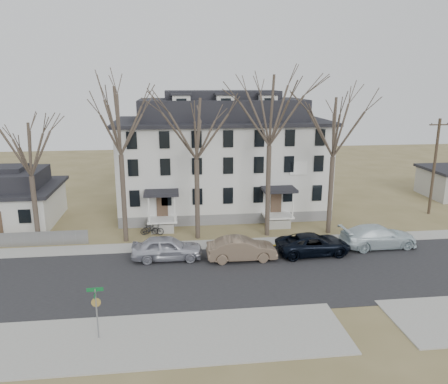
{
  "coord_description": "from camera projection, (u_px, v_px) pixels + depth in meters",
  "views": [
    {
      "loc": [
        -6.9,
        -25.25,
        13.06
      ],
      "look_at": [
        -2.84,
        9.0,
        4.18
      ],
      "focal_mm": 35.0,
      "sensor_mm": 36.0,
      "label": 1
    }
  ],
  "objects": [
    {
      "name": "near_sidewalk_left",
      "position": [
        157.0,
        340.0,
        22.6
      ],
      "size": [
        20.0,
        5.0,
        0.08
      ],
      "primitive_type": "cube",
      "color": "#A09F97",
      "rests_on": "ground"
    },
    {
      "name": "tree_mid_left",
      "position": [
        196.0,
        125.0,
        34.78
      ],
      "size": [
        7.8,
        7.8,
        12.74
      ],
      "color": "#473B31",
      "rests_on": "ground"
    },
    {
      "name": "car_tan",
      "position": [
        242.0,
        249.0,
        32.4
      ],
      "size": [
        5.17,
        1.83,
        1.7
      ],
      "primitive_type": "imported",
      "rotation": [
        0.0,
        0.0,
        1.58
      ],
      "color": "#735E4B",
      "rests_on": "ground"
    },
    {
      "name": "small_house",
      "position": [
        11.0,
        199.0,
        40.64
      ],
      "size": [
        8.7,
        8.7,
        5.0
      ],
      "color": "silver",
      "rests_on": "ground"
    },
    {
      "name": "main_road",
      "position": [
        277.0,
        274.0,
        30.25
      ],
      "size": [
        120.0,
        10.0,
        0.04
      ],
      "primitive_type": "cube",
      "color": "#27272A",
      "rests_on": "ground"
    },
    {
      "name": "car_silver",
      "position": [
        167.0,
        248.0,
        32.47
      ],
      "size": [
        5.28,
        2.21,
        1.79
      ],
      "primitive_type": "imported",
      "rotation": [
        0.0,
        0.0,
        1.55
      ],
      "color": "#B6B7C4",
      "rests_on": "ground"
    },
    {
      "name": "car_white",
      "position": [
        378.0,
        237.0,
        34.89
      ],
      "size": [
        6.25,
        2.81,
        1.78
      ],
      "primitive_type": "imported",
      "rotation": [
        0.0,
        0.0,
        1.62
      ],
      "color": "silver",
      "rests_on": "ground"
    },
    {
      "name": "street_sign",
      "position": [
        96.0,
        306.0,
        22.22
      ],
      "size": [
        0.83,
        0.83,
        2.91
      ],
      "rotation": [
        0.0,
        0.0,
        0.04
      ],
      "color": "gray",
      "rests_on": "ground"
    },
    {
      "name": "boarding_house",
      "position": [
        222.0,
        158.0,
        44.02
      ],
      "size": [
        20.8,
        12.36,
        12.05
      ],
      "color": "slate",
      "rests_on": "ground"
    },
    {
      "name": "tree_mid_right",
      "position": [
        335.0,
        123.0,
        36.09
      ],
      "size": [
        7.8,
        7.8,
        12.74
      ],
      "color": "#473B31",
      "rests_on": "ground"
    },
    {
      "name": "far_sidewalk",
      "position": [
        260.0,
        243.0,
        36.02
      ],
      "size": [
        120.0,
        2.0,
        0.08
      ],
      "primitive_type": "cube",
      "color": "#A09F97",
      "rests_on": "ground"
    },
    {
      "name": "yellow_curb",
      "position": [
        322.0,
        244.0,
        35.72
      ],
      "size": [
        14.0,
        0.25,
        0.06
      ],
      "primitive_type": "cube",
      "color": "gold",
      "rests_on": "ground"
    },
    {
      "name": "tree_bungalow",
      "position": [
        28.0,
        146.0,
        33.67
      ],
      "size": [
        6.6,
        6.6,
        10.78
      ],
      "color": "#473B31",
      "rests_on": "ground"
    },
    {
      "name": "utility_pole_far",
      "position": [
        434.0,
        166.0,
        42.67
      ],
      "size": [
        2.0,
        0.28,
        9.5
      ],
      "color": "#3D3023",
      "rests_on": "ground"
    },
    {
      "name": "tree_center",
      "position": [
        270.0,
        105.0,
        35.1
      ],
      "size": [
        9.0,
        9.0,
        14.7
      ],
      "color": "#473B31",
      "rests_on": "ground"
    },
    {
      "name": "ground",
      "position": [
        284.0,
        287.0,
        28.32
      ],
      "size": [
        120.0,
        120.0,
        0.0
      ],
      "primitive_type": "plane",
      "color": "olive",
      "rests_on": "ground"
    },
    {
      "name": "car_navy",
      "position": [
        313.0,
        244.0,
        33.51
      ],
      "size": [
        5.84,
        2.94,
        1.58
      ],
      "primitive_type": "imported",
      "rotation": [
        0.0,
        0.0,
        1.63
      ],
      "color": "black",
      "rests_on": "ground"
    },
    {
      "name": "bicycle_left",
      "position": [
        153.0,
        230.0,
        37.74
      ],
      "size": [
        1.99,
        1.04,
        1.0
      ],
      "primitive_type": "imported",
      "rotation": [
        0.0,
        0.0,
        1.36
      ],
      "color": "black",
      "rests_on": "ground"
    },
    {
      "name": "bicycle_right",
      "position": [
        149.0,
        230.0,
        37.7
      ],
      "size": [
        1.56,
        0.51,
        0.93
      ],
      "primitive_type": "imported",
      "rotation": [
        0.0,
        0.0,
        1.62
      ],
      "color": "black",
      "rests_on": "ground"
    },
    {
      "name": "tree_far_left",
      "position": [
        119.0,
        116.0,
        33.91
      ],
      "size": [
        8.4,
        8.4,
        13.72
      ],
      "color": "#473B31",
      "rests_on": "ground"
    }
  ]
}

